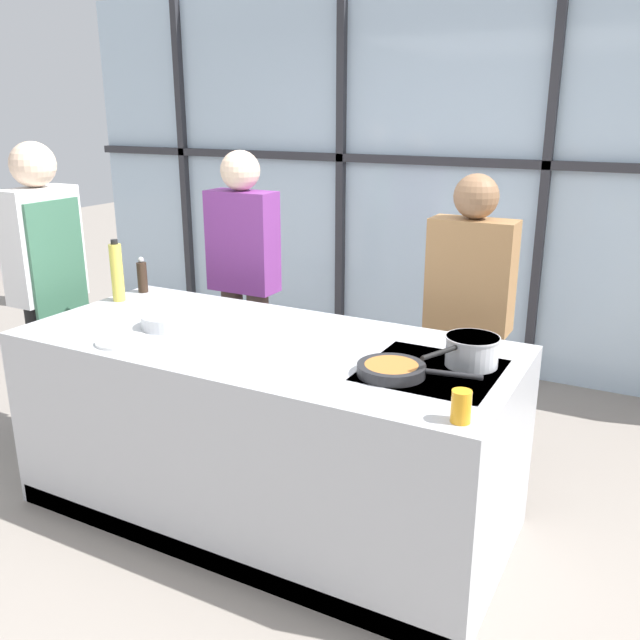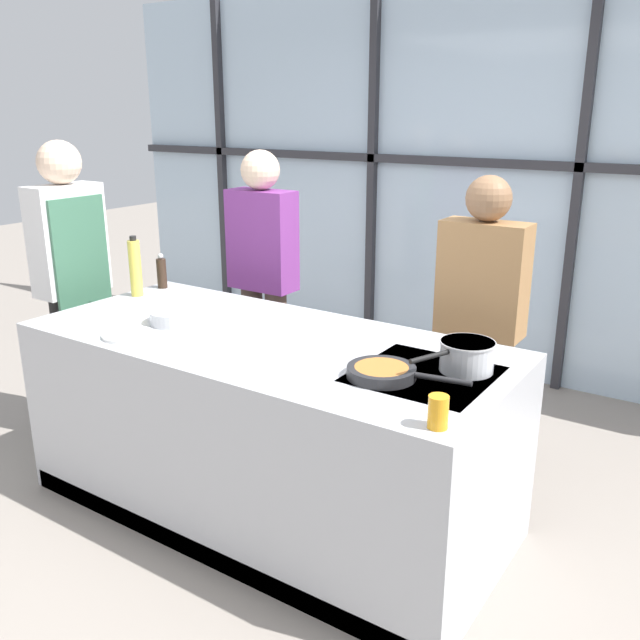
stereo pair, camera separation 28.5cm
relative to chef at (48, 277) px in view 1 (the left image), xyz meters
name	(u,v)px [view 1 (the left image)]	position (x,y,z in m)	size (l,w,h in m)	color
ground_plane	(268,510)	(1.48, -0.09, -1.00)	(18.00, 18.00, 0.00)	gray
back_window_wall	(438,180)	(1.48, 2.30, 0.41)	(6.40, 0.10, 2.80)	silver
demo_island	(265,429)	(1.48, -0.09, -0.55)	(2.29, 1.01, 0.90)	#B7BABF
chef	(48,277)	(0.00, 0.00, 0.00)	(0.24, 0.42, 1.74)	black
spectator_far_left	(244,271)	(0.78, 0.79, -0.04)	(0.42, 0.23, 1.67)	#47382D
spectator_center_left	(469,310)	(2.18, 0.79, -0.09)	(0.43, 0.22, 1.60)	#47382D
frying_pan	(393,369)	(2.17, -0.21, -0.08)	(0.49, 0.27, 0.04)	#232326
saucepan	(472,350)	(2.41, 0.04, -0.03)	(0.23, 0.39, 0.12)	silver
white_plate	(122,341)	(0.95, -0.42, -0.09)	(0.24, 0.24, 0.01)	white
mixing_bowl	(167,320)	(0.98, -0.15, -0.07)	(0.24, 0.24, 0.06)	silver
oil_bottle	(117,272)	(0.44, 0.09, 0.06)	(0.07, 0.07, 0.34)	#E0CC4C
pepper_grinder	(142,276)	(0.43, 0.29, -0.01)	(0.06, 0.06, 0.20)	#332319
juice_glass_near	(461,406)	(2.53, -0.49, -0.04)	(0.07, 0.07, 0.11)	orange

